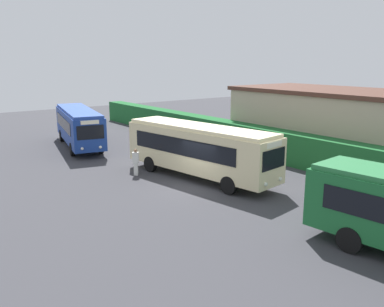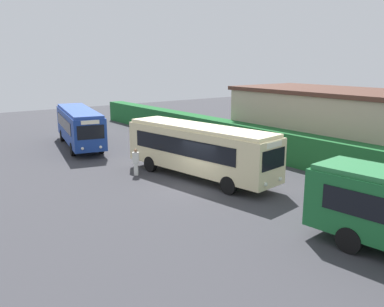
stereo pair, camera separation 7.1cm
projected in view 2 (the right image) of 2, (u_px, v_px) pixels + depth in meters
ground_plane at (193, 188)px, 22.92m from camera, size 84.20×84.20×0.00m
bus_blue at (79, 125)px, 33.30m from camera, size 10.34×4.44×3.11m
bus_cream at (199, 148)px, 24.37m from camera, size 10.74×3.97×3.22m
person_left at (96, 130)px, 35.98m from camera, size 0.50×0.41×1.80m
person_center at (136, 161)px, 25.25m from camera, size 0.44×0.47×1.67m
hedge_row at (296, 149)px, 27.71m from camera, size 54.10×1.53×2.18m
depot_building at (328, 122)px, 30.47m from camera, size 13.93×7.62×4.93m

